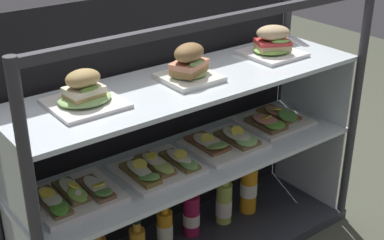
{
  "coord_description": "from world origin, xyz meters",
  "views": [
    {
      "loc": [
        -0.99,
        -1.3,
        1.32
      ],
      "look_at": [
        0.0,
        0.0,
        0.56
      ],
      "focal_mm": 50.63,
      "sensor_mm": 36.0,
      "label": 1
    }
  ],
  "objects": [
    {
      "name": "juice_bottle_back_center",
      "position": [
        0.04,
        0.06,
        0.13
      ],
      "size": [
        0.06,
        0.06,
        0.21
      ],
      "color": "#9E1943",
      "rests_on": "case_base_deck"
    },
    {
      "name": "juice_bottle_front_second",
      "position": [
        0.32,
        0.04,
        0.15
      ],
      "size": [
        0.07,
        0.07,
        0.26
      ],
      "color": "orange",
      "rests_on": "case_base_deck"
    },
    {
      "name": "open_sandwich_tray_left_of_center",
      "position": [
        0.42,
        0.02,
        0.43
      ],
      "size": [
        0.26,
        0.23,
        0.06
      ],
      "color": "white",
      "rests_on": "shelf_lower_glass"
    },
    {
      "name": "open_sandwich_tray_far_left",
      "position": [
        -0.44,
        0.0,
        0.43
      ],
      "size": [
        0.26,
        0.23,
        0.07
      ],
      "color": "white",
      "rests_on": "shelf_lower_glass"
    },
    {
      "name": "plated_roll_sandwich_mid_left",
      "position": [
        0.38,
        0.02,
        0.75
      ],
      "size": [
        0.2,
        0.2,
        0.11
      ],
      "color": "white",
      "rests_on": "shelf_upper_glass"
    },
    {
      "name": "juice_bottle_front_left_end",
      "position": [
        -0.09,
        0.04,
        0.13
      ],
      "size": [
        0.06,
        0.06,
        0.22
      ],
      "color": "orange",
      "rests_on": "case_base_deck"
    },
    {
      "name": "shelf_lower_glass",
      "position": [
        0.0,
        0.0,
        0.41
      ],
      "size": [
        1.25,
        0.36,
        0.02
      ],
      "primitive_type": "cube",
      "color": "silver",
      "rests_on": "riser_lower_tier"
    },
    {
      "name": "riser_upper_tier",
      "position": [
        0.0,
        0.0,
        0.55
      ],
      "size": [
        1.23,
        0.34,
        0.27
      ],
      "color": "silver",
      "rests_on": "shelf_lower_glass"
    },
    {
      "name": "case_frame",
      "position": [
        0.0,
        0.12,
        0.52
      ],
      "size": [
        1.3,
        0.41,
        0.96
      ],
      "color": "#333338",
      "rests_on": "ground"
    },
    {
      "name": "plated_roll_sandwich_far_right",
      "position": [
        -0.01,
        -0.0,
        0.75
      ],
      "size": [
        0.17,
        0.17,
        0.12
      ],
      "color": "white",
      "rests_on": "shelf_upper_glass"
    },
    {
      "name": "plated_roll_sandwich_center",
      "position": [
        -0.37,
        0.02,
        0.74
      ],
      "size": [
        0.2,
        0.2,
        0.11
      ],
      "color": "white",
      "rests_on": "shelf_upper_glass"
    },
    {
      "name": "open_sandwich_tray_mid_right",
      "position": [
        -0.14,
        -0.01,
        0.43
      ],
      "size": [
        0.26,
        0.23,
        0.06
      ],
      "color": "white",
      "rests_on": "shelf_lower_glass"
    },
    {
      "name": "open_sandwich_tray_right_of_center",
      "position": [
        0.15,
        -0.0,
        0.43
      ],
      "size": [
        0.26,
        0.23,
        0.06
      ],
      "color": "white",
      "rests_on": "shelf_lower_glass"
    },
    {
      "name": "shelf_upper_glass",
      "position": [
        0.0,
        0.0,
        0.7
      ],
      "size": [
        1.25,
        0.36,
        0.02
      ],
      "primitive_type": "cube",
      "color": "silver",
      "rests_on": "riser_upper_tier"
    },
    {
      "name": "riser_lower_tier",
      "position": [
        0.0,
        0.0,
        0.22
      ],
      "size": [
        1.23,
        0.34,
        0.36
      ],
      "color": "silver",
      "rests_on": "case_base_deck"
    },
    {
      "name": "juice_bottle_back_left",
      "position": [
        0.19,
        0.05,
        0.13
      ],
      "size": [
        0.06,
        0.06,
        0.22
      ],
      "color": "#B6CA55",
      "rests_on": "case_base_deck"
    }
  ]
}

